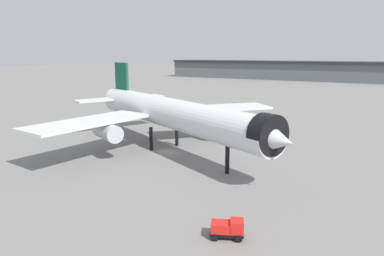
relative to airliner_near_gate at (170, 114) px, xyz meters
name	(u,v)px	position (x,y,z in m)	size (l,w,h in m)	color
ground	(166,152)	(0.06, -1.38, -6.85)	(900.00, 900.00, 0.00)	slate
airliner_near_gate	(170,114)	(0.00, 0.00, 0.00)	(52.85, 47.35, 15.54)	silver
terminal_building	(350,71)	(4.52, 196.35, -0.45)	(243.67, 29.33, 22.89)	slate
service_truck_front	(179,113)	(-16.51, 28.88, -5.26)	(5.60, 5.42, 3.00)	black
baggage_tug_wing	(228,228)	(22.96, -24.09, -5.87)	(3.58, 2.93, 1.85)	black
traffic_cone_near_nose	(161,120)	(-18.68, 23.30, -6.53)	(0.51, 0.51, 0.64)	#F2600C
traffic_cone_wingtip	(238,120)	(-0.67, 32.77, -6.54)	(0.49, 0.49, 0.61)	#F2600C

